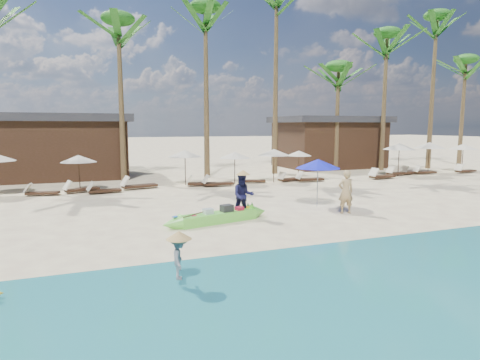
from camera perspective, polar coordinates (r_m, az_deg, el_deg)
name	(u,v)px	position (r m, az deg, el deg)	size (l,w,h in m)	color
ground	(257,228)	(13.99, 2.37, -6.80)	(240.00, 240.00, 0.00)	#FFF2BC
wet_sand_strip	(340,279)	(9.78, 14.03, -13.47)	(240.00, 4.50, 0.01)	tan
green_canoe	(218,217)	(14.72, -3.16, -5.25)	(4.77, 1.37, 0.61)	#6BE345
tourist	(346,192)	(16.64, 14.81, -1.63)	(0.64, 0.42, 1.76)	tan
vendor_green	(243,196)	(15.27, 0.44, -2.24)	(0.84, 0.66, 1.73)	#15153B
vendor_yellow	(179,258)	(8.95, -8.63, -10.88)	(0.62, 0.36, 0.96)	gray
blue_umbrella	(318,164)	(17.61, 11.04, 2.28)	(1.94, 1.94, 2.09)	#99999E
lounger_3_right	(40,192)	(22.66, -26.56, -1.54)	(1.70, 0.76, 0.56)	#361F16
resort_parasol_4	(78,159)	(23.08, -21.99, 2.83)	(1.91, 1.91, 1.97)	#361F16
lounger_4_left	(80,189)	(22.85, -21.83, -1.17)	(1.89, 1.10, 0.61)	#361F16
lounger_4_right	(102,190)	(22.14, -18.99, -1.33)	(1.78, 0.78, 0.58)	#361F16
resort_parasol_5	(185,154)	(24.04, -7.83, 3.75)	(2.03, 2.03, 2.09)	#361F16
lounger_5_left	(137,185)	(23.12, -14.41, -0.70)	(2.09, 1.03, 0.68)	#361F16
resort_parasol_6	(235,155)	(24.17, -0.76, 3.57)	(1.91, 1.91, 1.96)	#361F16
lounger_6_left	(200,183)	(23.63, -5.73, -0.39)	(1.85, 0.92, 0.60)	#361F16
lounger_6_right	(216,183)	(23.43, -3.40, -0.41)	(1.84, 0.57, 0.62)	#361F16
resort_parasol_7	(274,152)	(25.07, 4.85, 3.95)	(2.03, 2.03, 2.09)	#361F16
lounger_7_left	(251,180)	(24.80, 1.53, 0.00)	(1.73, 0.99, 0.56)	#361F16
lounger_7_right	(288,178)	(25.70, 6.89, 0.23)	(1.79, 0.99, 0.58)	#361F16
resort_parasol_8	(299,153)	(27.74, 8.36, 3.79)	(1.79, 1.79, 1.84)	#361F16
lounger_8_left	(308,179)	(25.72, 9.71, 0.20)	(1.82, 0.65, 0.61)	#361F16
resort_parasol_9	(399,146)	(30.20, 21.73, 4.46)	(2.25, 2.25, 2.32)	#361F16
lounger_9_left	(381,176)	(28.31, 19.41, 0.59)	(2.01, 0.82, 0.67)	#361F16
lounger_9_right	(398,172)	(30.72, 21.50, 1.00)	(1.95, 0.70, 0.65)	#361F16
resort_parasol_10	(429,145)	(33.10, 25.35, 4.49)	(2.25, 2.25, 2.32)	#361F16
lounger_10_left	(409,172)	(31.73, 22.92, 1.09)	(1.81, 0.90, 0.59)	#361F16
lounger_10_right	(424,172)	(32.30, 24.66, 1.09)	(1.76, 0.74, 0.58)	#361F16
resort_parasol_11	(463,147)	(35.40, 29.18, 4.16)	(2.08, 2.08, 2.14)	#361F16
lounger_11_left	(464,170)	(34.54, 29.30, 1.21)	(1.84, 0.70, 0.61)	#361F16
palm_3	(119,44)	(27.31, -16.84, 18.07)	(2.08, 2.08, 10.52)	brown
palm_4	(206,35)	(28.15, -4.92, 19.85)	(2.08, 2.08, 11.70)	brown
palm_5	(276,22)	(30.61, 5.19, 21.47)	(2.08, 2.08, 13.60)	brown
palm_6	(338,80)	(32.69, 13.81, 13.69)	(2.08, 2.08, 8.51)	brown
palm_7	(386,55)	(34.50, 20.09, 16.38)	(2.08, 2.08, 11.08)	brown
palm_8	(436,42)	(37.46, 26.05, 17.19)	(2.08, 2.08, 12.70)	brown
palm_9	(465,74)	(41.89, 29.38, 12.95)	(2.08, 2.08, 9.82)	brown
pavilion_west	(48,146)	(30.15, -25.62, 4.43)	(10.80, 6.60, 4.30)	#361F16
pavilion_east	(328,141)	(35.65, 12.43, 5.39)	(8.80, 6.60, 4.30)	#361F16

